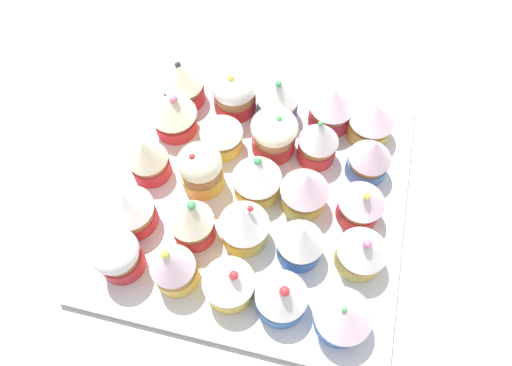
# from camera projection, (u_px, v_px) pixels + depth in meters

# --- Properties ---
(ground_plane) EXTENTS (1.80, 1.80, 0.03)m
(ground_plane) POSITION_uv_depth(u_px,v_px,m) (256.00, 202.00, 0.65)
(ground_plane) COLOR beige
(baking_tray) EXTENTS (0.40, 0.40, 0.01)m
(baking_tray) POSITION_uv_depth(u_px,v_px,m) (256.00, 195.00, 0.63)
(baking_tray) COLOR silver
(baking_tray) RESTS_ON ground_plane
(cupcake_0) EXTENTS (0.06, 0.06, 0.07)m
(cupcake_0) POSITION_uv_depth(u_px,v_px,m) (182.00, 83.00, 0.67)
(cupcake_0) COLOR #D1333D
(cupcake_0) RESTS_ON baking_tray
(cupcake_1) EXTENTS (0.07, 0.07, 0.07)m
(cupcake_1) POSITION_uv_depth(u_px,v_px,m) (173.00, 113.00, 0.65)
(cupcake_1) COLOR #D1333D
(cupcake_1) RESTS_ON baking_tray
(cupcake_2) EXTENTS (0.05, 0.05, 0.07)m
(cupcake_2) POSITION_uv_depth(u_px,v_px,m) (146.00, 161.00, 0.61)
(cupcake_2) COLOR #D1333D
(cupcake_2) RESTS_ON baking_tray
(cupcake_3) EXTENTS (0.06, 0.06, 0.07)m
(cupcake_3) POSITION_uv_depth(u_px,v_px,m) (129.00, 208.00, 0.58)
(cupcake_3) COLOR #D1333D
(cupcake_3) RESTS_ON baking_tray
(cupcake_4) EXTENTS (0.06, 0.06, 0.07)m
(cupcake_4) POSITION_uv_depth(u_px,v_px,m) (117.00, 255.00, 0.55)
(cupcake_4) COLOR #D1333D
(cupcake_4) RESTS_ON baking_tray
(cupcake_5) EXTENTS (0.07, 0.07, 0.07)m
(cupcake_5) POSITION_uv_depth(u_px,v_px,m) (234.00, 92.00, 0.67)
(cupcake_5) COLOR #D1333D
(cupcake_5) RESTS_ON baking_tray
(cupcake_6) EXTENTS (0.06, 0.06, 0.06)m
(cupcake_6) POSITION_uv_depth(u_px,v_px,m) (221.00, 133.00, 0.64)
(cupcake_6) COLOR #EFC651
(cupcake_6) RESTS_ON baking_tray
(cupcake_7) EXTENTS (0.06, 0.06, 0.08)m
(cupcake_7) POSITION_uv_depth(u_px,v_px,m) (200.00, 172.00, 0.60)
(cupcake_7) COLOR #EFC651
(cupcake_7) RESTS_ON baking_tray
(cupcake_8) EXTENTS (0.06, 0.06, 0.08)m
(cupcake_8) POSITION_uv_depth(u_px,v_px,m) (191.00, 221.00, 0.57)
(cupcake_8) COLOR #D1333D
(cupcake_8) RESTS_ON baking_tray
(cupcake_9) EXTENTS (0.05, 0.05, 0.08)m
(cupcake_9) POSITION_uv_depth(u_px,v_px,m) (173.00, 267.00, 0.54)
(cupcake_9) COLOR #EFC651
(cupcake_9) RESTS_ON baking_tray
(cupcake_10) EXTENTS (0.06, 0.06, 0.08)m
(cupcake_10) POSITION_uv_depth(u_px,v_px,m) (280.00, 99.00, 0.66)
(cupcake_10) COLOR #477AC6
(cupcake_10) RESTS_ON baking_tray
(cupcake_11) EXTENTS (0.06, 0.06, 0.07)m
(cupcake_11) POSITION_uv_depth(u_px,v_px,m) (274.00, 134.00, 0.63)
(cupcake_11) COLOR #D1333D
(cupcake_11) RESTS_ON baking_tray
(cupcake_12) EXTENTS (0.06, 0.06, 0.08)m
(cupcake_12) POSITION_uv_depth(u_px,v_px,m) (255.00, 176.00, 0.60)
(cupcake_12) COLOR #EFC651
(cupcake_12) RESTS_ON baking_tray
(cupcake_13) EXTENTS (0.06, 0.06, 0.08)m
(cupcake_13) POSITION_uv_depth(u_px,v_px,m) (246.00, 224.00, 0.57)
(cupcake_13) COLOR #EFC651
(cupcake_13) RESTS_ON baking_tray
(cupcake_14) EXTENTS (0.06, 0.06, 0.07)m
(cupcake_14) POSITION_uv_depth(u_px,v_px,m) (231.00, 283.00, 0.54)
(cupcake_14) COLOR #EFC651
(cupcake_14) RESTS_ON baking_tray
(cupcake_15) EXTENTS (0.06, 0.06, 0.07)m
(cupcake_15) POSITION_uv_depth(u_px,v_px,m) (332.00, 107.00, 0.65)
(cupcake_15) COLOR #D1333D
(cupcake_15) RESTS_ON baking_tray
(cupcake_16) EXTENTS (0.05, 0.05, 0.08)m
(cupcake_16) POSITION_uv_depth(u_px,v_px,m) (319.00, 140.00, 0.62)
(cupcake_16) COLOR #D1333D
(cupcake_16) RESTS_ON baking_tray
(cupcake_17) EXTENTS (0.06, 0.06, 0.08)m
(cupcake_17) POSITION_uv_depth(u_px,v_px,m) (305.00, 189.00, 0.59)
(cupcake_17) COLOR #EFC651
(cupcake_17) RESTS_ON baking_tray
(cupcake_18) EXTENTS (0.06, 0.06, 0.08)m
(cupcake_18) POSITION_uv_depth(u_px,v_px,m) (301.00, 241.00, 0.56)
(cupcake_18) COLOR #477AC6
(cupcake_18) RESTS_ON baking_tray
(cupcake_19) EXTENTS (0.06, 0.06, 0.07)m
(cupcake_19) POSITION_uv_depth(u_px,v_px,m) (282.00, 296.00, 0.53)
(cupcake_19) COLOR #477AC6
(cupcake_19) RESTS_ON baking_tray
(cupcake_20) EXTENTS (0.06, 0.06, 0.07)m
(cupcake_20) POSITION_uv_depth(u_px,v_px,m) (372.00, 120.00, 0.64)
(cupcake_20) COLOR #EFC651
(cupcake_20) RESTS_ON baking_tray
(cupcake_21) EXTENTS (0.06, 0.06, 0.07)m
(cupcake_21) POSITION_uv_depth(u_px,v_px,m) (370.00, 157.00, 0.61)
(cupcake_21) COLOR #477AC6
(cupcake_21) RESTS_ON baking_tray
(cupcake_22) EXTENTS (0.06, 0.06, 0.07)m
(cupcake_22) POSITION_uv_depth(u_px,v_px,m) (361.00, 205.00, 0.58)
(cupcake_22) COLOR #D1333D
(cupcake_22) RESTS_ON baking_tray
(cupcake_23) EXTENTS (0.06, 0.06, 0.07)m
(cupcake_23) POSITION_uv_depth(u_px,v_px,m) (362.00, 251.00, 0.55)
(cupcake_23) COLOR #EFC651
(cupcake_23) RESTS_ON baking_tray
(cupcake_24) EXTENTS (0.07, 0.07, 0.07)m
(cupcake_24) POSITION_uv_depth(u_px,v_px,m) (343.00, 316.00, 0.52)
(cupcake_24) COLOR #477AC6
(cupcake_24) RESTS_ON baking_tray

